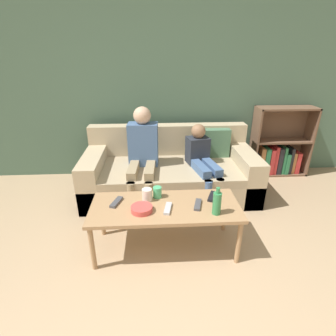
# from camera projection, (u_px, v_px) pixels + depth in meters

# --- Properties ---
(wall_back) EXTENTS (12.00, 0.06, 2.60)m
(wall_back) POSITION_uv_depth(u_px,v_px,m) (163.00, 79.00, 3.38)
(wall_back) COLOR #4C6B56
(wall_back) RESTS_ON ground_plane
(couch) EXTENTS (2.03, 0.96, 0.77)m
(couch) POSITION_uv_depth(u_px,v_px,m) (170.00, 172.00, 3.25)
(couch) COLOR tan
(couch) RESTS_ON ground_plane
(bookshelf) EXTENTS (0.79, 0.28, 0.96)m
(bookshelf) POSITION_uv_depth(u_px,v_px,m) (277.00, 150.00, 3.71)
(bookshelf) COLOR brown
(bookshelf) RESTS_ON ground_plane
(coffee_table) EXTENTS (1.26, 0.52, 0.44)m
(coffee_table) POSITION_uv_depth(u_px,v_px,m) (165.00, 210.00, 2.23)
(coffee_table) COLOR #A87F56
(coffee_table) RESTS_ON ground_plane
(person_adult) EXTENTS (0.35, 0.67, 1.07)m
(person_adult) POSITION_uv_depth(u_px,v_px,m) (143.00, 149.00, 3.00)
(person_adult) COLOR #9E8966
(person_adult) RESTS_ON ground_plane
(person_child) EXTENTS (0.37, 0.69, 0.86)m
(person_child) POSITION_uv_depth(u_px,v_px,m) (202.00, 159.00, 3.05)
(person_child) COLOR #476693
(person_child) RESTS_ON ground_plane
(cup_near) EXTENTS (0.09, 0.09, 0.11)m
(cup_near) POSITION_uv_depth(u_px,v_px,m) (147.00, 195.00, 2.27)
(cup_near) COLOR silver
(cup_near) RESTS_ON coffee_table
(cup_far) EXTENTS (0.08, 0.08, 0.10)m
(cup_far) POSITION_uv_depth(u_px,v_px,m) (157.00, 192.00, 2.32)
(cup_far) COLOR #4CB77A
(cup_far) RESTS_ON coffee_table
(tv_remote_0) EXTENTS (0.09, 0.18, 0.02)m
(tv_remote_0) POSITION_uv_depth(u_px,v_px,m) (198.00, 205.00, 2.20)
(tv_remote_0) COLOR #47474C
(tv_remote_0) RESTS_ON coffee_table
(tv_remote_1) EXTENTS (0.10, 0.18, 0.02)m
(tv_remote_1) POSITION_uv_depth(u_px,v_px,m) (116.00, 202.00, 2.24)
(tv_remote_1) COLOR #47474C
(tv_remote_1) RESTS_ON coffee_table
(tv_remote_2) EXTENTS (0.11, 0.18, 0.02)m
(tv_remote_2) POSITION_uv_depth(u_px,v_px,m) (212.00, 196.00, 2.33)
(tv_remote_2) COLOR black
(tv_remote_2) RESTS_ON coffee_table
(tv_remote_3) EXTENTS (0.08, 0.18, 0.02)m
(tv_remote_3) POSITION_uv_depth(u_px,v_px,m) (168.00, 208.00, 2.15)
(tv_remote_3) COLOR #B7B7BC
(tv_remote_3) RESTS_ON coffee_table
(snack_bowl) EXTENTS (0.18, 0.18, 0.05)m
(snack_bowl) POSITION_uv_depth(u_px,v_px,m) (142.00, 209.00, 2.12)
(snack_bowl) COLOR #DB4C47
(snack_bowl) RESTS_ON coffee_table
(bottle) EXTENTS (0.07, 0.07, 0.23)m
(bottle) POSITION_uv_depth(u_px,v_px,m) (217.00, 203.00, 2.06)
(bottle) COLOR #33844C
(bottle) RESTS_ON coffee_table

